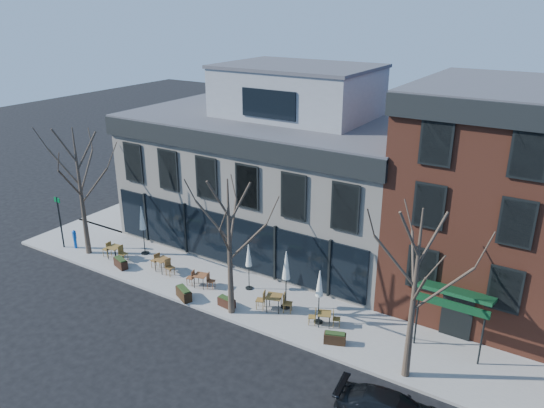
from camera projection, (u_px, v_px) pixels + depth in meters
The scene contains 23 objects.
ground at pixel (230, 269), 31.26m from camera, with size 120.00×120.00×0.00m, color black.
sidewalk_front at pixel (255, 299), 27.91m from camera, with size 33.50×4.70×0.15m, color gray.
sidewalk_side at pixel (160, 202), 41.59m from camera, with size 4.50×12.00×0.15m, color gray.
corner_building at pixel (276, 171), 33.54m from camera, with size 18.39×10.39×11.10m.
red_brick_building at pixel (493, 195), 26.70m from camera, with size 8.20×11.78×11.18m.
tree_corner at pixel (81, 191), 31.45m from camera, with size 3.93×3.98×7.92m.
tree_mid at pixel (230, 246), 25.32m from camera, with size 3.50×3.55×7.04m.
tree_right at pixel (414, 294), 20.75m from camera, with size 3.72×3.77×7.48m.
sign_pole at pixel (60, 219), 33.00m from camera, with size 0.50×0.10×3.40m.
call_box at pixel (75, 238), 33.35m from camera, with size 0.25×0.25×1.24m.
cafe_set_0 at pixel (115, 251), 32.00m from camera, with size 1.85×0.77×0.97m.
cafe_set_1 at pixel (163, 264), 30.47m from camera, with size 1.88×0.84×0.97m.
cafe_set_2 at pixel (201, 279), 28.86m from camera, with size 1.71×0.81×0.88m.
cafe_set_4 at pixel (274, 301), 26.60m from camera, with size 1.94×1.05×1.00m.
cafe_set_5 at pixel (324, 317), 25.38m from camera, with size 1.59×0.99×0.83m.
umbrella_0 at pixel (142, 221), 32.03m from camera, with size 0.50×0.50×3.13m.
umbrella_2 at pixel (249, 258), 28.15m from camera, with size 0.42×0.42×2.63m.
umbrella_3 at pixel (286, 268), 26.24m from camera, with size 0.50×0.50×3.15m.
umbrella_4 at pixel (319, 286), 25.05m from camera, with size 0.45×0.45×2.82m.
planter_0 at pixel (121, 263), 31.00m from camera, with size 1.12×0.71×0.58m.
planter_1 at pixel (184, 293), 27.71m from camera, with size 1.20×0.88×0.63m.
planter_2 at pixel (227, 302), 26.99m from camera, with size 0.98×0.48×0.53m.
planter_3 at pixel (335, 338), 24.08m from camera, with size 1.07×0.73×0.56m.
Camera 1 is at (16.98, -22.21, 14.71)m, focal length 35.00 mm.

